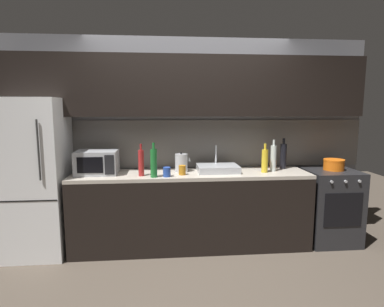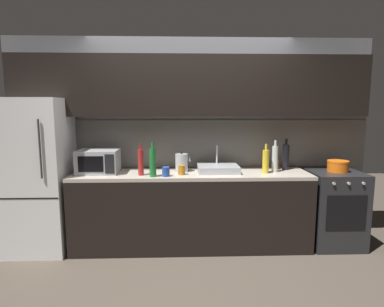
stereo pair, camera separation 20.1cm
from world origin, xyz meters
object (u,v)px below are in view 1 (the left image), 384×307
oven_range (329,206)px  mug_blue (167,172)px  wine_bottle_red (141,162)px  mug_amber (182,170)px  wine_bottle_yellow (265,160)px  cooking_pot (334,165)px  refrigerator (35,177)px  microwave (97,162)px  mug_orange (273,164)px  wine_bottle_clear (273,158)px  wine_bottle_dark (283,156)px  wine_bottle_green (154,163)px  kettle (181,163)px

oven_range → mug_blue: 2.07m
wine_bottle_red → mug_amber: 0.47m
oven_range → wine_bottle_yellow: 1.04m
wine_bottle_yellow → cooking_pot: size_ratio=1.39×
refrigerator → mug_blue: (1.47, -0.20, 0.07)m
oven_range → microwave: 2.85m
microwave → mug_blue: microwave is taller
oven_range → mug_orange: size_ratio=8.47×
wine_bottle_clear → wine_bottle_dark: wine_bottle_dark is taller
wine_bottle_clear → wine_bottle_green: wine_bottle_green is taller
microwave → mug_amber: (0.96, -0.13, -0.08)m
oven_range → cooking_pot: (0.02, 0.00, 0.52)m
mug_blue → wine_bottle_yellow: bearing=7.0°
refrigerator → microwave: size_ratio=3.82×
cooking_pot → wine_bottle_green: bearing=-174.6°
refrigerator → cooking_pot: 3.50m
kettle → mug_blue: bearing=-123.6°
refrigerator → oven_range: size_ratio=1.95×
oven_range → wine_bottle_green: bearing=-174.5°
wine_bottle_dark → wine_bottle_red: (-1.73, -0.27, -0.01)m
oven_range → wine_bottle_yellow: bearing=-176.4°
wine_bottle_dark → cooking_pot: 0.61m
oven_range → microwave: bearing=179.6°
wine_bottle_dark → mug_amber: 1.30m
oven_range → wine_bottle_red: wine_bottle_red is taller
wine_bottle_yellow → kettle: bearing=172.7°
refrigerator → cooking_pot: refrigerator is taller
refrigerator → cooking_pot: (3.50, 0.00, 0.09)m
wine_bottle_green → wine_bottle_red: (-0.14, 0.08, -0.01)m
refrigerator → mug_orange: bearing=3.6°
wine_bottle_red → mug_orange: 1.64m
wine_bottle_dark → wine_bottle_green: same height
mug_blue → cooking_pot: cooking_pot is taller
wine_bottle_green → wine_bottle_yellow: (1.29, 0.15, -0.02)m
kettle → mug_orange: kettle is taller
oven_range → wine_bottle_clear: 0.95m
refrigerator → mug_blue: size_ratio=16.54×
refrigerator → wine_bottle_green: bearing=-8.8°
refrigerator → kettle: size_ratio=7.46×
microwave → mug_blue: bearing=-15.2°
wine_bottle_yellow → mug_amber: size_ratio=3.11×
kettle → wine_bottle_red: size_ratio=0.66×
wine_bottle_clear → microwave: bearing=179.8°
wine_bottle_clear → wine_bottle_dark: size_ratio=0.99×
microwave → wine_bottle_yellow: size_ratio=1.36×
oven_range → mug_amber: bearing=-176.5°
refrigerator → kettle: 1.65m
kettle → cooking_pot: kettle is taller
wine_bottle_red → mug_blue: size_ratio=3.38×
wine_bottle_clear → refrigerator: bearing=-179.8°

